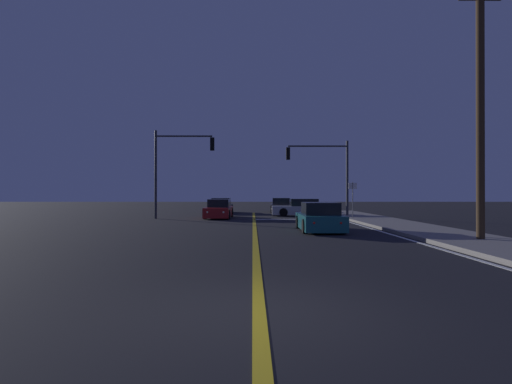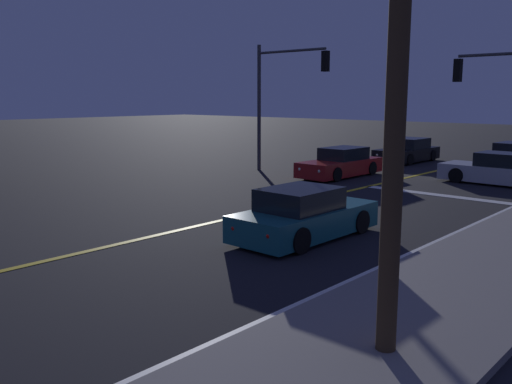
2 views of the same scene
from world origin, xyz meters
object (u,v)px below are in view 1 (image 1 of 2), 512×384
(car_far_approaching_charcoal, at_px, (281,206))
(car_following_oncoming_silver, at_px, (302,208))
(street_sign_corner, at_px, (353,195))
(traffic_signal_near_right, at_px, (324,166))
(traffic_signal_far_left, at_px, (176,160))
(car_mid_block_teal, at_px, (320,219))
(utility_pole_right, at_px, (480,94))
(car_side_waiting_red, at_px, (219,210))
(car_parked_curb_black, at_px, (221,206))

(car_far_approaching_charcoal, bearing_deg, car_following_oncoming_silver, -76.82)
(street_sign_corner, bearing_deg, traffic_signal_near_right, 116.21)
(car_far_approaching_charcoal, distance_m, traffic_signal_near_right, 9.13)
(traffic_signal_near_right, bearing_deg, traffic_signal_far_left, 7.51)
(traffic_signal_far_left, distance_m, street_sign_corner, 12.32)
(traffic_signal_far_left, bearing_deg, car_following_oncoming_silver, 20.02)
(car_following_oncoming_silver, distance_m, car_mid_block_teal, 12.70)
(utility_pole_right, bearing_deg, traffic_signal_near_right, 100.24)
(car_mid_block_teal, distance_m, traffic_signal_near_right, 11.42)
(utility_pole_right, relative_size, street_sign_corner, 4.01)
(utility_pole_right, bearing_deg, car_side_waiting_red, 125.30)
(car_following_oncoming_silver, relative_size, car_parked_curb_black, 0.98)
(car_mid_block_teal, xyz_separation_m, car_parked_curb_black, (-5.99, 17.69, 0.00))
(car_mid_block_teal, height_order, traffic_signal_near_right, traffic_signal_near_right)
(car_parked_curb_black, xyz_separation_m, traffic_signal_near_right, (8.14, -6.95, 3.22))
(car_far_approaching_charcoal, xyz_separation_m, traffic_signal_near_right, (2.65, -8.12, 3.22))
(car_mid_block_teal, bearing_deg, street_sign_corner, 66.47)
(traffic_signal_near_right, bearing_deg, car_far_approaching_charcoal, -71.95)
(car_side_waiting_red, relative_size, car_mid_block_teal, 1.10)
(traffic_signal_near_right, height_order, traffic_signal_far_left, traffic_signal_far_left)
(car_far_approaching_charcoal, distance_m, car_following_oncoming_silver, 6.30)
(car_side_waiting_red, xyz_separation_m, traffic_signal_near_right, (7.70, 0.57, 3.22))
(traffic_signal_far_left, bearing_deg, car_far_approaching_charcoal, 50.07)
(traffic_signal_near_right, distance_m, traffic_signal_far_left, 10.71)
(car_side_waiting_red, bearing_deg, street_sign_corner, 167.21)
(traffic_signal_near_right, xyz_separation_m, utility_pole_right, (2.78, -15.37, 1.46))
(car_far_approaching_charcoal, height_order, car_parked_curb_black, same)
(car_parked_curb_black, xyz_separation_m, traffic_signal_far_left, (-2.47, -8.35, 3.53))
(car_following_oncoming_silver, relative_size, street_sign_corner, 1.82)
(car_following_oncoming_silver, height_order, utility_pole_right, utility_pole_right)
(car_following_oncoming_silver, xyz_separation_m, car_parked_curb_black, (-6.69, 5.01, 0.00))
(car_following_oncoming_silver, distance_m, utility_pole_right, 18.43)
(car_mid_block_teal, distance_m, car_parked_curb_black, 18.68)
(car_far_approaching_charcoal, distance_m, street_sign_corner, 11.69)
(utility_pole_right, xyz_separation_m, street_sign_corner, (-1.40, 12.57, -3.58))
(car_side_waiting_red, bearing_deg, traffic_signal_near_right, -174.75)
(car_following_oncoming_silver, relative_size, utility_pole_right, 0.45)
(car_parked_curb_black, distance_m, traffic_signal_near_right, 11.18)
(car_far_approaching_charcoal, relative_size, utility_pole_right, 0.45)
(street_sign_corner, bearing_deg, car_mid_block_teal, -113.96)
(street_sign_corner, bearing_deg, car_far_approaching_charcoal, 110.23)
(car_following_oncoming_silver, distance_m, car_parked_curb_black, 8.36)
(car_side_waiting_red, distance_m, car_far_approaching_charcoal, 10.05)
(car_side_waiting_red, distance_m, traffic_signal_far_left, 4.65)
(street_sign_corner, bearing_deg, car_following_oncoming_silver, 120.82)
(traffic_signal_far_left, bearing_deg, car_parked_curb_black, 73.50)
(car_far_approaching_charcoal, xyz_separation_m, car_following_oncoming_silver, (1.20, -6.18, 0.00))
(car_far_approaching_charcoal, relative_size, street_sign_corner, 1.79)
(car_side_waiting_red, bearing_deg, car_far_approaching_charcoal, -119.18)
(car_side_waiting_red, xyz_separation_m, car_following_oncoming_silver, (6.25, 2.51, -0.00))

